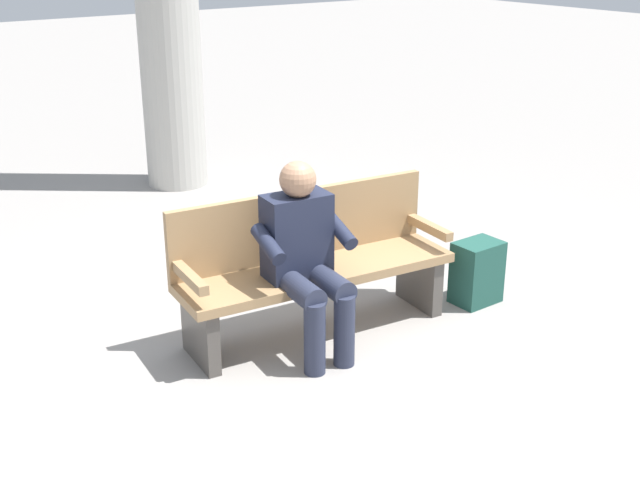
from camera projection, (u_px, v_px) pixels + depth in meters
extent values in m
plane|color=gray|center=(317.00, 331.00, 5.29)|extent=(40.00, 40.00, 0.00)
cube|color=#9E7A51|center=(317.00, 272.00, 5.14)|extent=(1.84, 0.67, 0.06)
cube|color=#9E7A51|center=(301.00, 223.00, 5.22)|extent=(1.79, 0.24, 0.45)
cube|color=#9E7A51|center=(428.00, 226.00, 5.47)|extent=(0.11, 0.48, 0.06)
cube|color=#9E7A51|center=(189.00, 276.00, 4.69)|extent=(0.11, 0.48, 0.06)
cube|color=#4C4742|center=(419.00, 279.00, 5.58)|extent=(0.13, 0.44, 0.39)
cube|color=#4C4742|center=(200.00, 332.00, 4.85)|extent=(0.13, 0.44, 0.39)
cube|color=#1E2338|center=(297.00, 236.00, 4.91)|extent=(0.42, 0.26, 0.52)
sphere|color=#A87A5B|center=(298.00, 179.00, 4.77)|extent=(0.22, 0.22, 0.22)
cylinder|color=#282D42|center=(328.00, 282.00, 4.88)|extent=(0.19, 0.43, 0.15)
cylinder|color=#282D42|center=(299.00, 289.00, 4.78)|extent=(0.19, 0.43, 0.15)
cylinder|color=#282D42|center=(344.00, 330.00, 4.81)|extent=(0.13, 0.13, 0.45)
cylinder|color=#282D42|center=(315.00, 338.00, 4.72)|extent=(0.13, 0.13, 0.45)
cylinder|color=#1E2338|center=(339.00, 230.00, 4.93)|extent=(0.12, 0.32, 0.18)
cylinder|color=#1E2338|center=(268.00, 244.00, 4.71)|extent=(0.12, 0.32, 0.18)
cube|color=#1E4C42|center=(477.00, 272.00, 5.63)|extent=(0.32, 0.24, 0.44)
cube|color=#23574C|center=(462.00, 275.00, 5.75)|extent=(0.22, 0.04, 0.20)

